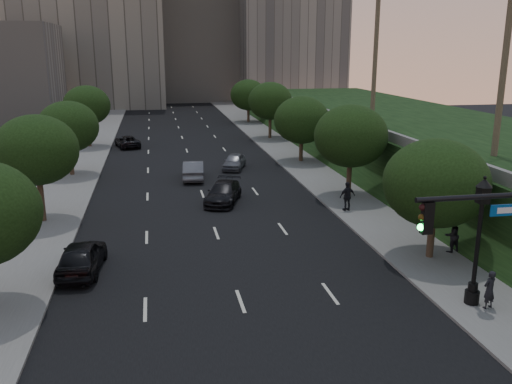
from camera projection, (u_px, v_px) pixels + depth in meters
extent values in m
plane|color=black|center=(264.00, 367.00, 18.37)|extent=(160.00, 160.00, 0.00)
cube|color=black|center=(195.00, 173.00, 46.86)|extent=(16.00, 140.00, 0.02)
cube|color=slate|center=(309.00, 168.00, 48.69)|extent=(4.50, 140.00, 0.15)
cube|color=slate|center=(71.00, 178.00, 45.01)|extent=(4.50, 140.00, 0.15)
cube|color=black|center=(442.00, 147.00, 48.40)|extent=(18.00, 90.00, 4.00)
cube|color=slate|center=(353.00, 123.00, 46.27)|extent=(0.35, 90.00, 0.70)
cube|color=gray|center=(89.00, 18.00, 99.15)|extent=(26.00, 20.00, 32.00)
cube|color=#A3A095|center=(195.00, 36.00, 113.01)|extent=(22.00, 18.00, 26.00)
cube|color=gray|center=(286.00, 10.00, 109.26)|extent=(20.00, 22.00, 36.00)
cylinder|color=#38281C|center=(431.00, 233.00, 27.45)|extent=(0.36, 0.36, 2.86)
ellipsoid|color=black|center=(436.00, 183.00, 26.78)|extent=(5.20, 5.20, 4.42)
cylinder|color=#38281C|center=(349.00, 176.00, 38.80)|extent=(0.36, 0.36, 3.21)
ellipsoid|color=black|center=(351.00, 136.00, 38.06)|extent=(5.20, 5.20, 4.42)
cylinder|color=#38281C|center=(301.00, 147.00, 51.20)|extent=(0.36, 0.36, 2.86)
ellipsoid|color=black|center=(302.00, 120.00, 50.53)|extent=(5.20, 5.20, 4.42)
cylinder|color=#38281C|center=(270.00, 126.00, 64.45)|extent=(0.36, 0.36, 3.21)
ellipsoid|color=black|center=(270.00, 101.00, 63.70)|extent=(5.20, 5.20, 4.42)
cylinder|color=#38281C|center=(248.00, 113.00, 78.74)|extent=(0.36, 0.36, 2.86)
ellipsoid|color=black|center=(248.00, 95.00, 78.08)|extent=(5.20, 5.20, 4.42)
cylinder|color=#38281C|center=(41.00, 197.00, 33.20)|extent=(0.36, 0.36, 3.26)
ellipsoid|color=black|center=(36.00, 150.00, 32.45)|extent=(5.00, 5.00, 4.25)
cylinder|color=#38281C|center=(71.00, 159.00, 45.59)|extent=(0.36, 0.36, 2.99)
ellipsoid|color=black|center=(68.00, 127.00, 44.89)|extent=(5.00, 5.00, 4.25)
cylinder|color=#38281C|center=(89.00, 133.00, 58.85)|extent=(0.36, 0.36, 3.26)
ellipsoid|color=black|center=(87.00, 105.00, 58.09)|extent=(5.00, 5.00, 4.25)
cylinder|color=#4C4233|center=(505.00, 57.00, 32.25)|extent=(0.40, 0.40, 12.00)
cylinder|color=#4C4233|center=(376.00, 39.00, 46.86)|extent=(0.40, 0.40, 14.50)
cylinder|color=black|center=(502.00, 196.00, 15.83)|extent=(5.40, 0.16, 0.16)
cube|color=black|center=(427.00, 218.00, 15.55)|extent=(0.32, 0.22, 0.95)
sphere|color=black|center=(422.00, 207.00, 15.44)|extent=(0.20, 0.20, 0.20)
sphere|color=#3F2B0A|center=(422.00, 217.00, 15.51)|extent=(0.20, 0.20, 0.20)
sphere|color=#19F24C|center=(421.00, 227.00, 15.59)|extent=(0.20, 0.20, 0.20)
cube|color=#0B4E9A|center=(512.00, 210.00, 16.01)|extent=(1.40, 0.05, 0.35)
cylinder|color=black|center=(472.00, 299.00, 22.63)|extent=(0.60, 0.60, 0.70)
cylinder|color=black|center=(473.00, 288.00, 22.50)|extent=(0.40, 0.40, 0.40)
cylinder|color=black|center=(478.00, 243.00, 22.00)|extent=(0.18, 0.18, 3.60)
cube|color=black|center=(483.00, 195.00, 21.48)|extent=(0.42, 0.42, 0.70)
cone|color=black|center=(485.00, 183.00, 21.35)|extent=(0.64, 0.64, 0.35)
sphere|color=black|center=(485.00, 178.00, 21.30)|extent=(0.14, 0.14, 0.14)
imported|color=black|center=(82.00, 257.00, 25.99)|extent=(2.23, 4.79, 1.59)
imported|color=#5C5D63|center=(193.00, 170.00, 44.68)|extent=(2.05, 4.85, 1.56)
imported|color=black|center=(127.00, 141.00, 59.26)|extent=(3.19, 5.02, 1.29)
imported|color=black|center=(223.00, 193.00, 37.84)|extent=(3.49, 5.31, 1.43)
imported|color=slate|center=(234.00, 161.00, 48.50)|extent=(2.90, 4.42, 1.40)
imported|color=black|center=(489.00, 290.00, 22.05)|extent=(0.68, 0.55, 1.63)
imported|color=black|center=(452.00, 235.00, 28.19)|extent=(1.04, 0.89, 1.84)
imported|color=black|center=(347.00, 196.00, 35.42)|extent=(1.21, 0.71, 1.93)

